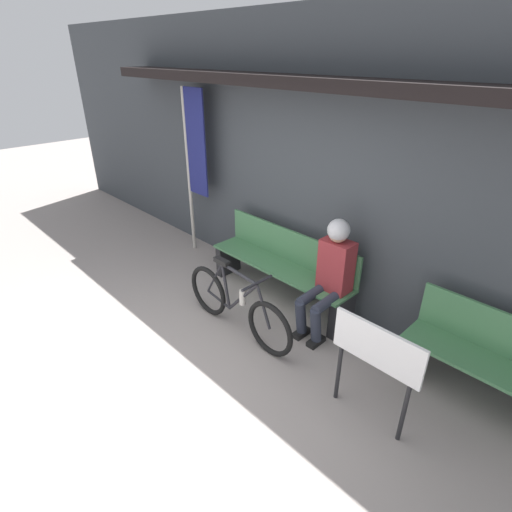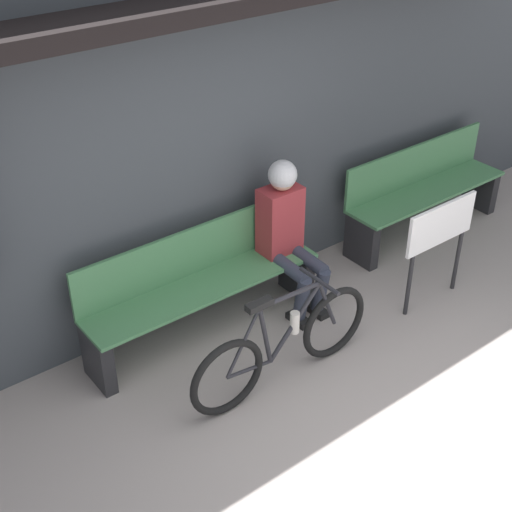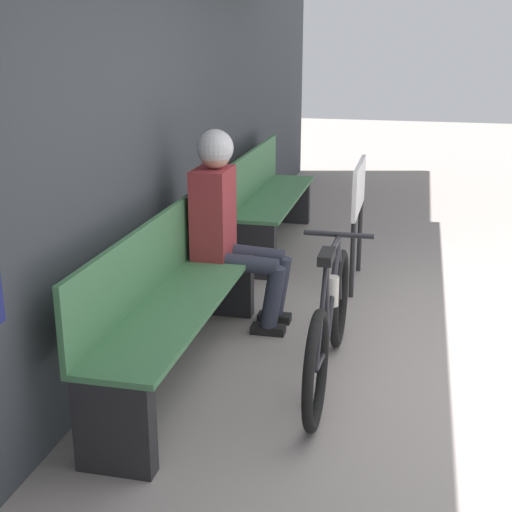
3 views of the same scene
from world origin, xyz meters
The scene contains 7 objects.
ground_plane centered at (0.00, 0.00, 0.00)m, with size 24.00×24.00×0.00m, color gray.
storefront_wall centered at (0.00, 2.32, 1.66)m, with size 12.00×0.56×3.20m.
park_bench_near centered at (-0.15, 1.98, 0.43)m, with size 1.97×0.42×0.87m.
bicycle centered at (-0.02, 1.12, 0.33)m, with size 1.59×0.40×0.82m.
person_seated centered at (0.62, 1.87, 0.74)m, with size 0.34×0.61×1.29m.
park_bench_far centered at (2.42, 1.98, 0.42)m, with size 1.82×0.42×0.87m.
signboard centered at (1.61, 1.12, 0.68)m, with size 0.76×0.04×0.94m.
Camera 2 is at (-2.57, -1.87, 3.62)m, focal length 50.00 mm.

